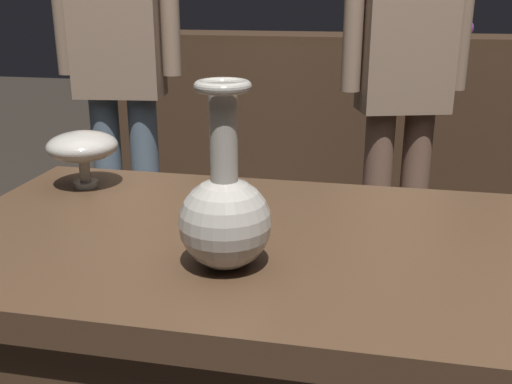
{
  "coord_description": "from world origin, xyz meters",
  "views": [
    {
      "loc": [
        0.15,
        -0.93,
        1.2
      ],
      "look_at": [
        -0.03,
        -0.06,
        0.9
      ],
      "focal_mm": 41.9,
      "sensor_mm": 36.0,
      "label": 1
    }
  ],
  "objects_px": {
    "vase_tall_behind": "(82,147)",
    "visitor_center_back": "(404,72)",
    "vase_centerpiece": "(225,212)",
    "shelf_vase_right": "(465,26)",
    "visitor_near_left": "(119,53)"
  },
  "relations": [
    {
      "from": "vase_centerpiece",
      "to": "visitor_center_back",
      "type": "bearing_deg",
      "value": 78.63
    },
    {
      "from": "vase_centerpiece",
      "to": "visitor_near_left",
      "type": "distance_m",
      "value": 1.52
    },
    {
      "from": "shelf_vase_right",
      "to": "visitor_center_back",
      "type": "xyz_separation_m",
      "value": [
        -0.29,
        -0.78,
        -0.12
      ]
    },
    {
      "from": "visitor_near_left",
      "to": "visitor_center_back",
      "type": "xyz_separation_m",
      "value": [
        1.05,
        0.16,
        -0.06
      ]
    },
    {
      "from": "visitor_center_back",
      "to": "vase_tall_behind",
      "type": "bearing_deg",
      "value": 42.08
    },
    {
      "from": "shelf_vase_right",
      "to": "visitor_near_left",
      "type": "xyz_separation_m",
      "value": [
        -1.34,
        -0.94,
        -0.06
      ]
    },
    {
      "from": "vase_tall_behind",
      "to": "shelf_vase_right",
      "type": "relative_size",
      "value": 0.92
    },
    {
      "from": "vase_centerpiece",
      "to": "vase_tall_behind",
      "type": "height_order",
      "value": "vase_centerpiece"
    },
    {
      "from": "visitor_center_back",
      "to": "shelf_vase_right",
      "type": "bearing_deg",
      "value": -127.59
    },
    {
      "from": "vase_centerpiece",
      "to": "visitor_near_left",
      "type": "relative_size",
      "value": 0.17
    },
    {
      "from": "vase_tall_behind",
      "to": "shelf_vase_right",
      "type": "height_order",
      "value": "shelf_vase_right"
    },
    {
      "from": "shelf_vase_right",
      "to": "visitor_near_left",
      "type": "height_order",
      "value": "visitor_near_left"
    },
    {
      "from": "vase_tall_behind",
      "to": "visitor_center_back",
      "type": "distance_m",
      "value": 1.35
    },
    {
      "from": "shelf_vase_right",
      "to": "visitor_near_left",
      "type": "distance_m",
      "value": 1.64
    },
    {
      "from": "shelf_vase_right",
      "to": "vase_tall_behind",
      "type": "bearing_deg",
      "value": -116.79
    }
  ]
}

